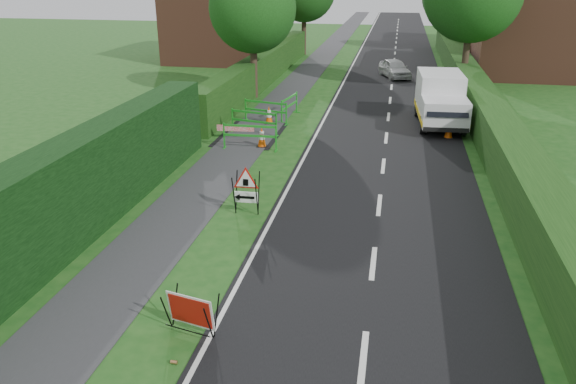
{
  "coord_description": "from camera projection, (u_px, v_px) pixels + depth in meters",
  "views": [
    {
      "loc": [
        2.72,
        -10.67,
        6.43
      ],
      "look_at": [
        0.21,
        2.38,
        1.09
      ],
      "focal_mm": 35.0,
      "sensor_mm": 36.0,
      "label": 1
    }
  ],
  "objects": [
    {
      "name": "triangle_sign",
      "position": [
        245.0,
        187.0,
        15.36
      ],
      "size": [
        0.83,
        0.83,
        1.18
      ],
      "rotation": [
        0.0,
        0.0,
        0.04
      ],
      "color": "black",
      "rests_on": "ground"
    },
    {
      "name": "redwhite_plank",
      "position": [
        236.0,
        139.0,
        22.56
      ],
      "size": [
        1.5,
        0.2,
        0.25
      ],
      "primitive_type": "cube",
      "rotation": [
        0.0,
        0.0,
        0.11
      ],
      "color": "red",
      "rests_on": "ground"
    },
    {
      "name": "works_van",
      "position": [
        441.0,
        99.0,
        24.25
      ],
      "size": [
        2.09,
        4.8,
        2.14
      ],
      "rotation": [
        0.0,
        0.0,
        0.05
      ],
      "color": "silver",
      "rests_on": "ground"
    },
    {
      "name": "litter_can",
      "position": [
        174.0,
        364.0,
        9.78
      ],
      "size": [
        0.12,
        0.07,
        0.07
      ],
      "primitive_type": "cylinder",
      "rotation": [
        0.0,
        1.57,
        0.0
      ],
      "color": "#BF7F4C",
      "rests_on": "ground"
    },
    {
      "name": "hedge_east",
      "position": [
        476.0,
        116.0,
        26.04
      ],
      "size": [
        1.2,
        50.0,
        1.5
      ],
      "primitive_type": "cube",
      "color": "#14380F",
      "rests_on": "ground"
    },
    {
      "name": "traffic_cone_3",
      "position": [
        262.0,
        137.0,
        21.42
      ],
      "size": [
        0.38,
        0.38,
        0.79
      ],
      "color": "black",
      "rests_on": "ground"
    },
    {
      "name": "ped_barrier_1",
      "position": [
        254.0,
        119.0,
        22.94
      ],
      "size": [
        2.09,
        0.78,
        1.0
      ],
      "rotation": [
        0.0,
        0.0,
        -0.21
      ],
      "color": "#198A1D",
      "rests_on": "ground"
    },
    {
      "name": "traffic_cone_2",
      "position": [
        437.0,
        105.0,
        26.42
      ],
      "size": [
        0.38,
        0.38,
        0.79
      ],
      "color": "black",
      "rests_on": "ground"
    },
    {
      "name": "hedge_west_near",
      "position": [
        57.0,
        255.0,
        13.47
      ],
      "size": [
        1.1,
        18.0,
        2.5
      ],
      "primitive_type": "cube",
      "color": "black",
      "rests_on": "ground"
    },
    {
      "name": "ground",
      "position": [
        259.0,
        275.0,
        12.6
      ],
      "size": [
        120.0,
        120.0,
        0.0
      ],
      "primitive_type": "plane",
      "color": "#184A15",
      "rests_on": "ground"
    },
    {
      "name": "red_rect_sign",
      "position": [
        190.0,
        312.0,
        10.44
      ],
      "size": [
        1.05,
        0.77,
        0.81
      ],
      "rotation": [
        0.0,
        0.0,
        -0.22
      ],
      "color": "black",
      "rests_on": "ground"
    },
    {
      "name": "ped_barrier_0",
      "position": [
        250.0,
        134.0,
        21.0
      ],
      "size": [
        2.07,
        0.39,
        1.0
      ],
      "rotation": [
        0.0,
        0.0,
        0.02
      ],
      "color": "#198A1D",
      "rests_on": "ground"
    },
    {
      "name": "hedge_west_far",
      "position": [
        264.0,
        83.0,
        33.52
      ],
      "size": [
        1.0,
        24.0,
        1.8
      ],
      "primitive_type": "cube",
      "color": "#14380F",
      "rests_on": "ground"
    },
    {
      "name": "tree_nw",
      "position": [
        253.0,
        9.0,
        28.14
      ],
      "size": [
        4.4,
        4.4,
        6.7
      ],
      "color": "#2D2116",
      "rests_on": "ground"
    },
    {
      "name": "road_surface",
      "position": [
        395.0,
        55.0,
        44.05
      ],
      "size": [
        6.0,
        90.0,
        0.02
      ],
      "primitive_type": "cube",
      "color": "black",
      "rests_on": "ground"
    },
    {
      "name": "ped_barrier_3",
      "position": [
        289.0,
        104.0,
        25.56
      ],
      "size": [
        0.68,
        2.09,
        1.0
      ],
      "rotation": [
        0.0,
        0.0,
        1.41
      ],
      "color": "#198A1D",
      "rests_on": "ground"
    },
    {
      "name": "traffic_cone_4",
      "position": [
        269.0,
        115.0,
        24.6
      ],
      "size": [
        0.38,
        0.38,
        0.79
      ],
      "color": "black",
      "rests_on": "ground"
    },
    {
      "name": "footpath",
      "position": [
        325.0,
        53.0,
        45.02
      ],
      "size": [
        2.0,
        90.0,
        0.02
      ],
      "primitive_type": "cube",
      "color": "#2D2D30",
      "rests_on": "ground"
    },
    {
      "name": "house_east_a",
      "position": [
        534.0,
        28.0,
        35.11
      ],
      "size": [
        7.5,
        7.4,
        7.88
      ],
      "color": "brown",
      "rests_on": "ground"
    },
    {
      "name": "ped_barrier_2",
      "position": [
        266.0,
        109.0,
        24.66
      ],
      "size": [
        2.08,
        0.82,
        1.0
      ],
      "rotation": [
        0.0,
        0.0,
        -0.24
      ],
      "color": "#198A1D",
      "rests_on": "ground"
    },
    {
      "name": "traffic_cone_1",
      "position": [
        449.0,
        116.0,
        24.46
      ],
      "size": [
        0.38,
        0.38,
        0.79
      ],
      "color": "black",
      "rests_on": "ground"
    },
    {
      "name": "traffic_cone_0",
      "position": [
        449.0,
        129.0,
        22.51
      ],
      "size": [
        0.38,
        0.38,
        0.79
      ],
      "color": "black",
      "rests_on": "ground"
    },
    {
      "name": "house_west",
      "position": [
        222.0,
        19.0,
        40.61
      ],
      "size": [
        7.5,
        7.4,
        7.88
      ],
      "color": "brown",
      "rests_on": "ground"
    },
    {
      "name": "hatchback_car",
      "position": [
        395.0,
        68.0,
        34.96
      ],
      "size": [
        2.34,
        3.54,
        1.12
      ],
      "primitive_type": "imported",
      "rotation": [
        0.0,
        0.0,
        0.34
      ],
      "color": "silver",
      "rests_on": "ground"
    },
    {
      "name": "house_east_b",
      "position": [
        512.0,
        12.0,
        47.69
      ],
      "size": [
        7.5,
        7.4,
        7.88
      ],
      "color": "brown",
      "rests_on": "ground"
    }
  ]
}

